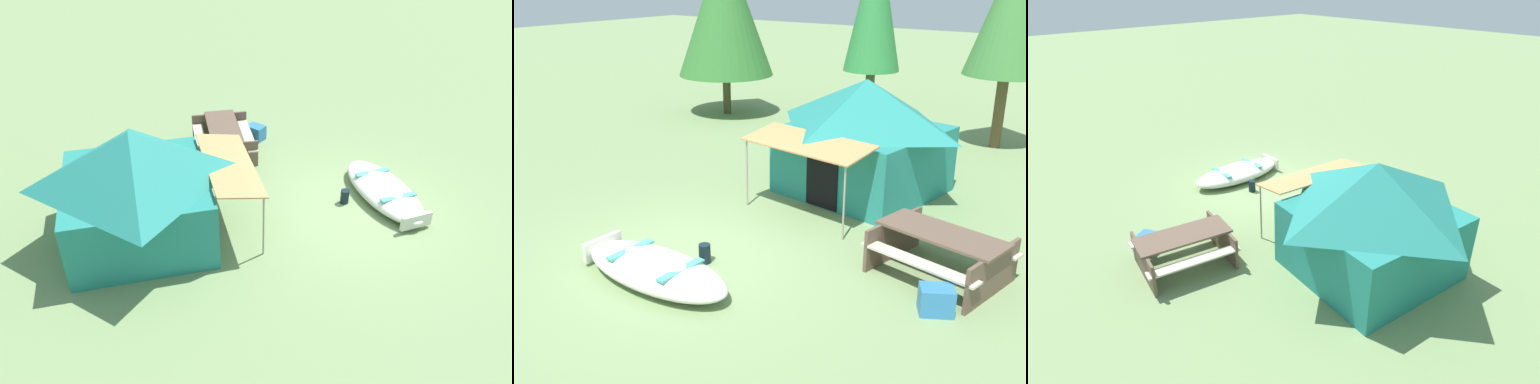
# 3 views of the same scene
# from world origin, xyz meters

# --- Properties ---
(ground_plane) EXTENTS (80.00, 80.00, 0.00)m
(ground_plane) POSITION_xyz_m (0.00, 0.00, 0.00)
(ground_plane) COLOR #77925D
(beached_rowboat) EXTENTS (2.76, 1.18, 0.42)m
(beached_rowboat) POSITION_xyz_m (0.22, -0.96, 0.22)
(beached_rowboat) COLOR silver
(beached_rowboat) RESTS_ON ground_plane
(canvas_cabin_tent) EXTENTS (3.41, 4.17, 2.40)m
(canvas_cabin_tent) POSITION_xyz_m (0.88, 4.43, 1.24)
(canvas_cabin_tent) COLOR #238077
(canvas_cabin_tent) RESTS_ON ground_plane
(picnic_table) EXTENTS (2.16, 1.81, 0.74)m
(picnic_table) POSITION_xyz_m (3.62, 1.74, 0.48)
(picnic_table) COLOR brown
(picnic_table) RESTS_ON ground_plane
(cooler_box) EXTENTS (0.57, 0.53, 0.40)m
(cooler_box) POSITION_xyz_m (3.99, 0.70, 0.20)
(cooler_box) COLOR teal
(cooler_box) RESTS_ON ground_plane
(fuel_can) EXTENTS (0.24, 0.24, 0.32)m
(fuel_can) POSITION_xyz_m (0.40, -0.05, 0.16)
(fuel_can) COLOR black
(fuel_can) RESTS_ON ground_plane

